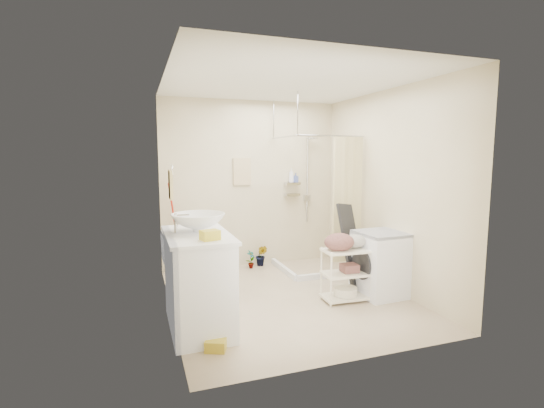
{
  "coord_description": "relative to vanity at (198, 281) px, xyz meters",
  "views": [
    {
      "loc": [
        -1.71,
        -4.38,
        1.75
      ],
      "look_at": [
        -0.11,
        0.25,
        1.15
      ],
      "focal_mm": 26.0,
      "sensor_mm": 36.0,
      "label": 1
    }
  ],
  "objects": [
    {
      "name": "shower",
      "position": [
        2.01,
        1.53,
        0.56
      ],
      "size": [
        1.1,
        1.1,
        2.1
      ],
      "primitive_type": null,
      "color": "silver",
      "rests_on": "ground"
    },
    {
      "name": "washing_machine",
      "position": [
        2.3,
        0.2,
        -0.09
      ],
      "size": [
        0.58,
        0.6,
        0.81
      ],
      "primitive_type": "cube",
      "rotation": [
        0.0,
        0.0,
        0.05
      ],
      "color": "white",
      "rests_on": "ground"
    },
    {
      "name": "wall_back",
      "position": [
        1.16,
        2.08,
        0.81
      ],
      "size": [
        2.8,
        0.04,
        2.6
      ],
      "primitive_type": "cube",
      "color": "beige",
      "rests_on": "ground"
    },
    {
      "name": "counter_basket",
      "position": [
        0.07,
        -0.36,
        0.54
      ],
      "size": [
        0.19,
        0.17,
        0.09
      ],
      "primitive_type": "cube",
      "rotation": [
        0.0,
        0.0,
        0.26
      ],
      "color": "gold",
      "rests_on": "vanity"
    },
    {
      "name": "sink",
      "position": [
        0.03,
        0.09,
        0.58
      ],
      "size": [
        0.63,
        0.63,
        0.19
      ],
      "primitive_type": "imported",
      "rotation": [
        0.0,
        0.0,
        0.18
      ],
      "color": "white",
      "rests_on": "vanity"
    },
    {
      "name": "potted_plant_b",
      "position": [
        1.28,
        1.94,
        -0.32
      ],
      "size": [
        0.24,
        0.22,
        0.34
      ],
      "primitive_type": "imported",
      "rotation": [
        0.0,
        0.0,
        -0.55
      ],
      "color": "brown",
      "rests_on": "ground"
    },
    {
      "name": "potted_plant_a",
      "position": [
        1.08,
        1.86,
        -0.35
      ],
      "size": [
        0.18,
        0.18,
        0.29
      ],
      "primitive_type": "imported",
      "rotation": [
        0.0,
        0.0,
        0.68
      ],
      "color": "#9C562B",
      "rests_on": "ground"
    },
    {
      "name": "mop",
      "position": [
        -0.08,
        2.02,
        0.18
      ],
      "size": [
        0.13,
        0.13,
        1.35
      ],
      "primitive_type": null,
      "rotation": [
        0.0,
        0.0,
        0.03
      ],
      "color": "red",
      "rests_on": "ground"
    },
    {
      "name": "towel_ring",
      "position": [
        -0.22,
        0.28,
        0.98
      ],
      "size": [
        0.04,
        0.22,
        0.34
      ],
      "primitive_type": null,
      "color": "#E5CF88",
      "rests_on": "wall_left"
    },
    {
      "name": "wall_left",
      "position": [
        -0.24,
        0.48,
        0.81
      ],
      "size": [
        0.04,
        3.2,
        2.6
      ],
      "primitive_type": "cube",
      "color": "beige",
      "rests_on": "ground"
    },
    {
      "name": "toilet",
      "position": [
        0.12,
        0.88,
        -0.07
      ],
      "size": [
        0.84,
        0.5,
        0.84
      ],
      "primitive_type": "imported",
      "rotation": [
        0.0,
        0.0,
        1.6
      ],
      "color": "white",
      "rests_on": "ground"
    },
    {
      "name": "vanity",
      "position": [
        0.0,
        0.0,
        0.0
      ],
      "size": [
        0.63,
        1.12,
        0.98
      ],
      "primitive_type": "cube",
      "rotation": [
        0.0,
        0.0,
        0.01
      ],
      "color": "white",
      "rests_on": "ground"
    },
    {
      "name": "tp_holder",
      "position": [
        -0.2,
        0.53,
        0.23
      ],
      "size": [
        0.08,
        0.12,
        0.14
      ],
      "primitive_type": null,
      "color": "white",
      "rests_on": "wall_left"
    },
    {
      "name": "shampoo_bottle_b",
      "position": [
        1.89,
        2.0,
        0.9
      ],
      "size": [
        0.08,
        0.08,
        0.15
      ],
      "primitive_type": "imported",
      "rotation": [
        0.0,
        0.0,
        0.22
      ],
      "color": "#46569B",
      "rests_on": "shower"
    },
    {
      "name": "laundry_rack",
      "position": [
        1.79,
        0.17,
        -0.11
      ],
      "size": [
        0.57,
        0.35,
        0.76
      ],
      "primitive_type": null,
      "rotation": [
        0.0,
        0.0,
        -0.05
      ],
      "color": "white",
      "rests_on": "ground"
    },
    {
      "name": "hanging_towel",
      "position": [
        1.01,
        2.06,
        1.01
      ],
      "size": [
        0.28,
        0.03,
        0.42
      ],
      "primitive_type": "cube",
      "color": "#CEBA8F",
      "rests_on": "wall_back"
    },
    {
      "name": "ceiling",
      "position": [
        1.16,
        0.48,
        2.11
      ],
      "size": [
        2.8,
        3.2,
        0.04
      ],
      "primitive_type": "cube",
      "color": "silver",
      "rests_on": "ground"
    },
    {
      "name": "ironing_board",
      "position": [
        2.06,
        0.51,
        0.09
      ],
      "size": [
        0.34,
        0.24,
        1.16
      ],
      "primitive_type": null,
      "rotation": [
        0.0,
        0.0,
        0.5
      ],
      "color": "black",
      "rests_on": "ground"
    },
    {
      "name": "shampoo_bottle_a",
      "position": [
        1.81,
        2.01,
        0.94
      ],
      "size": [
        0.1,
        0.1,
        0.22
      ],
      "primitive_type": "imported",
      "rotation": [
        0.0,
        0.0,
        -0.22
      ],
      "color": "white",
      "rests_on": "shower"
    },
    {
      "name": "wall_right",
      "position": [
        2.56,
        0.48,
        0.81
      ],
      "size": [
        0.04,
        3.2,
        2.6
      ],
      "primitive_type": "cube",
      "color": "beige",
      "rests_on": "ground"
    },
    {
      "name": "wall_front",
      "position": [
        1.16,
        -1.12,
        0.81
      ],
      "size": [
        2.8,
        0.04,
        2.6
      ],
      "primitive_type": "cube",
      "color": "beige",
      "rests_on": "ground"
    },
    {
      "name": "floor_basket",
      "position": [
        0.06,
        -0.55,
        -0.42
      ],
      "size": [
        0.32,
        0.29,
        0.14
      ],
      "primitive_type": "cube",
      "rotation": [
        0.0,
        0.0,
        -0.39
      ],
      "color": "gold",
      "rests_on": "ground"
    },
    {
      "name": "floor",
      "position": [
        1.16,
        0.48,
        -0.49
      ],
      "size": [
        3.2,
        3.2,
        0.0
      ],
      "primitive_type": "plane",
      "color": "#C0AE90",
      "rests_on": "ground"
    }
  ]
}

